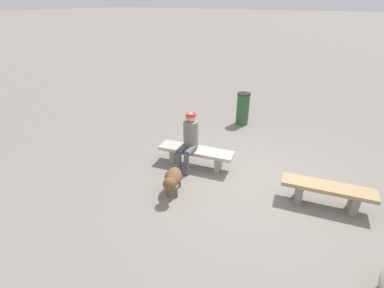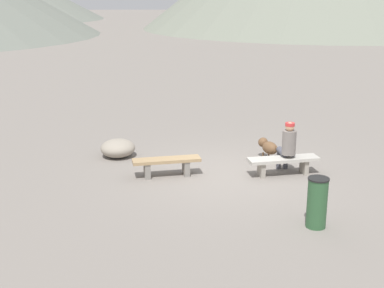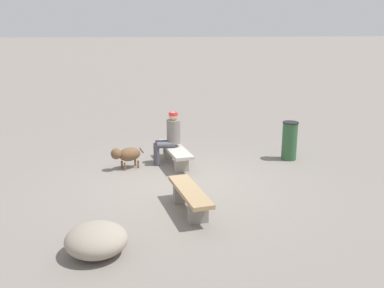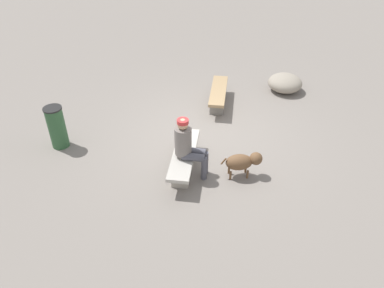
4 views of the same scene
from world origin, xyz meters
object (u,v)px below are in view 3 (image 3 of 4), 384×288
at_px(dog, 127,154).
at_px(bench_right, 175,152).
at_px(trash_bin, 290,141).
at_px(boulder, 96,240).
at_px(bench_left, 190,196).
at_px(seated_person, 170,135).

bearing_deg(dog, bench_right, 164.73).
xyz_separation_m(bench_right, trash_bin, (0.07, -2.84, 0.16)).
height_order(trash_bin, boulder, trash_bin).
bearing_deg(bench_left, boulder, 120.00).
distance_m(dog, trash_bin, 3.99).
height_order(seated_person, dog, seated_person).
bearing_deg(dog, trash_bin, 159.85).
relative_size(dog, trash_bin, 0.80).
bearing_deg(dog, boulder, 61.05).
height_order(bench_left, dog, dog).
relative_size(bench_right, dog, 2.26).
xyz_separation_m(seated_person, boulder, (-4.14, 1.40, -0.48)).
bearing_deg(trash_bin, bench_left, 134.76).
bearing_deg(dog, bench_left, 90.88).
bearing_deg(trash_bin, boulder, 133.28).
relative_size(bench_left, trash_bin, 1.71).
xyz_separation_m(bench_left, seated_person, (2.84, 0.13, 0.41)).
bearing_deg(bench_right, bench_left, 170.04).
height_order(bench_right, trash_bin, trash_bin).
xyz_separation_m(bench_left, trash_bin, (2.80, -2.82, 0.17)).
bearing_deg(seated_person, bench_left, 175.55).
xyz_separation_m(dog, boulder, (-3.87, 0.37, -0.12)).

